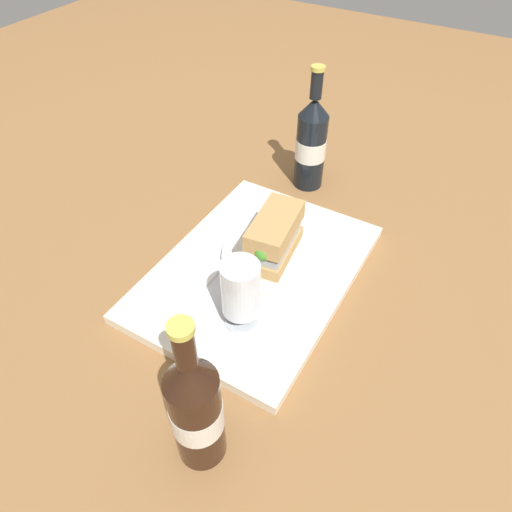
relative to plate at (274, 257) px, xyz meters
name	(u,v)px	position (x,y,z in m)	size (l,w,h in m)	color
ground_plane	(256,276)	(0.03, -0.02, -0.03)	(3.00, 3.00, 0.00)	olive
tray	(256,272)	(0.03, -0.02, -0.02)	(0.44, 0.32, 0.02)	beige
placemat	(256,268)	(0.03, -0.02, -0.01)	(0.38, 0.27, 0.00)	silver
plate	(274,257)	(0.00, 0.00, 0.00)	(0.19, 0.19, 0.01)	silver
sandwich	(274,237)	(0.00, 0.00, 0.05)	(0.14, 0.08, 0.08)	tan
beer_glass	(241,293)	(0.15, 0.02, 0.06)	(0.06, 0.06, 0.12)	silver
napkin_folded	(196,272)	(0.10, -0.10, 0.00)	(0.09, 0.07, 0.01)	white
beer_bottle	(196,409)	(0.34, 0.08, 0.08)	(0.07, 0.07, 0.27)	black
second_bottle	(311,143)	(-0.27, -0.06, 0.08)	(0.07, 0.07, 0.27)	black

